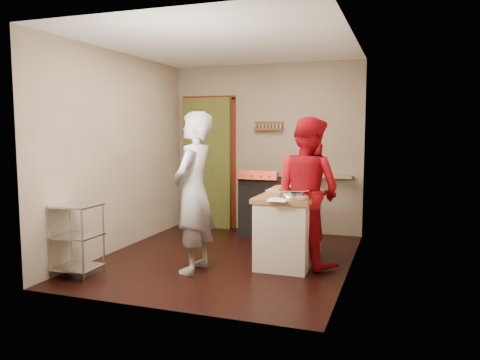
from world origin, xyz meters
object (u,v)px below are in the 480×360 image
stove (262,205)px  wire_shelving (76,237)px  person_stripe (194,193)px  person_red (308,192)px  island (290,226)px

stove → wire_shelving: (-1.33, -2.62, -0.01)m
stove → person_stripe: bearing=-95.4°
person_red → person_stripe: bearing=60.5°
island → person_red: bearing=-1.4°
island → person_stripe: 1.25m
stove → island: bearing=-61.2°
island → person_red: person_red is taller
island → person_stripe: size_ratio=0.68×
stove → island: size_ratio=0.83×
person_stripe → person_red: (1.15, 0.69, -0.03)m
stove → person_red: person_red is taller
stove → person_stripe: (-0.19, -2.04, 0.45)m
stove → person_red: bearing=-54.7°
person_red → stove: bearing=-25.4°
stove → person_stripe: person_stripe is taller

